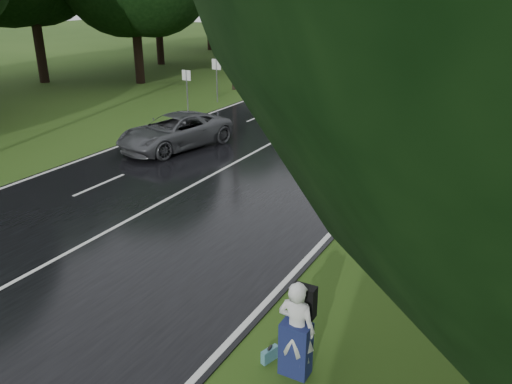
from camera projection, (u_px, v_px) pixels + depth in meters
ground at (124, 224)px, 15.68m from camera, size 160.00×160.00×0.00m
road at (347, 103)px, 31.90m from camera, size 12.00×140.00×0.04m
lane_center at (347, 102)px, 31.89m from camera, size 0.12×140.00×0.01m
grey_car at (175, 131)px, 22.70m from camera, size 3.64×5.76×1.48m
far_car at (470, 47)px, 55.06m from camera, size 2.43×4.21×1.31m
hitchhiker at (297, 332)px, 9.32m from camera, size 0.72×0.64×1.96m
suitcase at (270, 355)px, 9.90m from camera, size 0.22×0.40×0.27m
utility_pole_mid at (234, 89)px, 36.12m from camera, size 1.80×0.28×9.13m
utility_pole_far at (349, 53)px, 55.59m from camera, size 1.80×0.28×10.36m
road_sign_a at (188, 112)px, 29.64m from camera, size 0.57×0.10×2.38m
road_sign_b at (217, 102)px, 32.15m from camera, size 0.63×0.10×2.64m
tree_left_d at (141, 83)px, 38.54m from camera, size 8.49×8.49×13.26m
tree_left_e at (252, 64)px, 48.08m from camera, size 7.89×7.89×12.33m
tree_left_f at (295, 48)px, 60.93m from camera, size 11.03×11.03×17.23m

